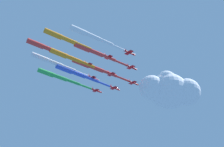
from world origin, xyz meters
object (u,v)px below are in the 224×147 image
Objects in this scene: jet_port_inner at (78,74)px; jet_lead at (95,68)px; jet_port_mid at (73,59)px; jet_port_outer at (92,36)px; jet_starboard_outer at (54,63)px; jet_starboard_inner at (96,53)px; jet_starboard_mid at (60,77)px; jet_trail_starboard at (50,49)px; jet_trail_port at (68,40)px.

jet_lead is at bearing 151.59° from jet_port_inner.
jet_lead reaches higher than jet_port_mid.
jet_port_outer is 37.08m from jet_starboard_outer.
jet_starboard_inner reaches higher than jet_starboard_mid.
jet_trail_starboard is (2.39, 13.87, -0.68)m from jet_starboard_outer.
jet_starboard_mid is 37.20m from jet_trail_port.
jet_port_inner is 1.04× the size of jet_trail_starboard.
jet_starboard_inner is 1.01× the size of jet_port_outer.
jet_port_inner is at bearing -60.22° from jet_starboard_inner.
jet_port_inner is at bearing -154.12° from jet_starboard_outer.
jet_port_outer is at bearing 121.05° from jet_port_mid.
jet_port_inner is 30.58m from jet_trail_port.
jet_trail_port reaches higher than jet_port_mid.
jet_trail_starboard is at bearing 48.79° from jet_port_inner.
jet_port_inner is at bearing -104.33° from jet_port_mid.
jet_trail_starboard reaches higher than jet_port_mid.
jet_port_outer is 0.93× the size of jet_trail_port.
jet_starboard_inner is (-11.65, 20.36, 2.98)m from jet_port_inner.
jet_port_mid is at bearing 153.52° from jet_starboard_outer.
jet_port_outer is (3.82, 28.51, 2.13)m from jet_lead.
jet_starboard_inner reaches higher than jet_port_mid.
jet_starboard_outer is at bearing -65.46° from jet_trail_port.
jet_port_outer reaches higher than jet_port_inner.
jet_port_outer reaches higher than jet_starboard_inner.
jet_port_outer is at bearing 154.85° from jet_trail_starboard.
jet_port_mid is at bearing -103.33° from jet_trail_port.
jet_port_inner is 15.29m from jet_port_mid.
jet_starboard_outer is at bearing -22.98° from jet_starboard_inner.
jet_port_inner is at bearing -76.43° from jet_port_outer.
jet_starboard_mid is at bearing -102.72° from jet_starboard_outer.
jet_starboard_outer is 14.09m from jet_trail_starboard.
jet_starboard_inner is at bearing 157.02° from jet_starboard_outer.
jet_trail_starboard reaches higher than jet_lead.
jet_lead is at bearing -97.63° from jet_port_outer.
jet_lead is 29.32m from jet_starboard_outer.
jet_starboard_outer is (28.62, -12.13, -1.20)m from jet_starboard_inner.
jet_port_mid is (16.08, 8.14, -0.09)m from jet_lead.
jet_trail_port reaches higher than jet_starboard_inner.
jet_trail_starboard is at bearing 80.23° from jet_starboard_outer.
jet_trail_starboard is at bearing -31.43° from jet_trail_port.
jet_port_mid is at bearing -19.83° from jet_starboard_inner.
jet_port_inner is 1.05× the size of jet_starboard_inner.
jet_starboard_outer reaches higher than jet_port_inner.
jet_starboard_mid is 1.04× the size of jet_trail_starboard.
jet_starboard_mid is at bearing -62.55° from jet_port_outer.
jet_trail_port is 14.39m from jet_trail_starboard.
jet_starboard_outer is (16.96, 8.23, 1.79)m from jet_port_inner.
jet_port_inner is at bearing 152.12° from jet_starboard_mid.
jet_starboard_outer is at bearing 77.28° from jet_starboard_mid.
jet_starboard_inner reaches higher than jet_starboard_outer.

